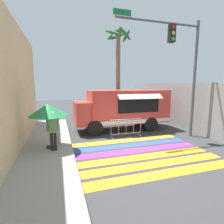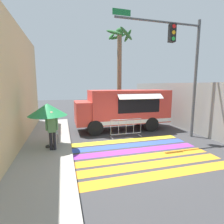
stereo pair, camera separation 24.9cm
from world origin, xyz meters
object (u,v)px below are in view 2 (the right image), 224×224
(folding_chair, at_px, (54,131))
(barricade_front, at_px, (126,128))
(patio_umbrella, at_px, (48,110))
(food_truck, at_px, (122,107))
(vendor_person, at_px, (52,128))
(traffic_signal_pole, at_px, (182,57))
(palm_tree, at_px, (119,61))

(folding_chair, bearing_deg, barricade_front, 12.48)
(patio_umbrella, bearing_deg, food_truck, 31.11)
(folding_chair, bearing_deg, food_truck, 32.32)
(vendor_person, bearing_deg, traffic_signal_pole, -3.87)
(food_truck, bearing_deg, barricade_front, -100.15)
(folding_chair, height_order, vendor_person, vendor_person)
(patio_umbrella, xyz_separation_m, vendor_person, (0.17, -0.43, -0.76))
(folding_chair, bearing_deg, traffic_signal_pole, 1.56)
(food_truck, bearing_deg, folding_chair, -153.59)
(barricade_front, bearing_deg, vendor_person, -160.01)
(food_truck, relative_size, traffic_signal_pole, 0.95)
(food_truck, xyz_separation_m, patio_umbrella, (-4.50, -2.72, 0.40))
(folding_chair, height_order, palm_tree, palm_tree)
(traffic_signal_pole, height_order, palm_tree, palm_tree)
(palm_tree, bearing_deg, food_truck, -104.29)
(traffic_signal_pole, height_order, barricade_front, traffic_signal_pole)
(folding_chair, xyz_separation_m, vendor_person, (-0.01, -1.00, 0.42))
(patio_umbrella, height_order, palm_tree, palm_tree)
(palm_tree, bearing_deg, patio_umbrella, -134.23)
(folding_chair, distance_m, palm_tree, 8.02)
(vendor_person, height_order, barricade_front, vendor_person)
(food_truck, xyz_separation_m, palm_tree, (0.66, 2.58, 3.35))
(traffic_signal_pole, bearing_deg, food_truck, 133.20)
(traffic_signal_pole, bearing_deg, patio_umbrella, -179.56)
(vendor_person, distance_m, barricade_front, 4.33)
(patio_umbrella, distance_m, palm_tree, 7.97)
(food_truck, xyz_separation_m, traffic_signal_pole, (2.50, -2.66, 2.98))
(patio_umbrella, relative_size, palm_tree, 0.28)
(traffic_signal_pole, distance_m, barricade_front, 4.97)
(food_truck, distance_m, barricade_front, 1.98)
(food_truck, relative_size, patio_umbrella, 3.04)
(vendor_person, relative_size, palm_tree, 0.24)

